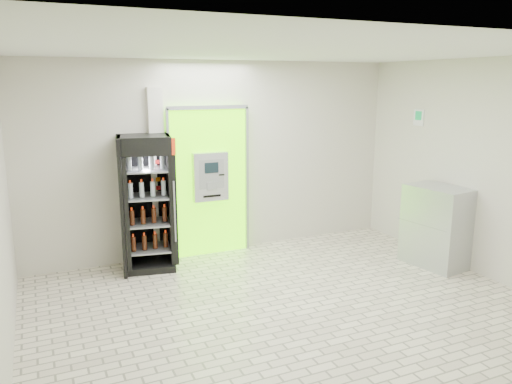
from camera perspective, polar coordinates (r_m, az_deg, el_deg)
ground at (r=6.11m, az=4.12°, el=-13.52°), size 6.00×6.00×0.00m
room_shell at (r=5.56m, az=4.42°, el=3.80°), size 6.00×6.00×6.00m
atm_assembly at (r=7.78m, az=-5.45°, el=1.29°), size 1.30×0.24×2.33m
pillar at (r=7.59m, az=-11.14°, el=1.81°), size 0.22×0.11×2.60m
beverage_cooler at (r=7.35m, az=-12.41°, el=-1.52°), size 0.84×0.79×1.95m
steel_cabinet at (r=7.83m, az=19.97°, el=-3.70°), size 0.73×0.97×1.19m
exit_sign at (r=8.40m, az=18.11°, el=8.11°), size 0.02×0.22×0.26m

